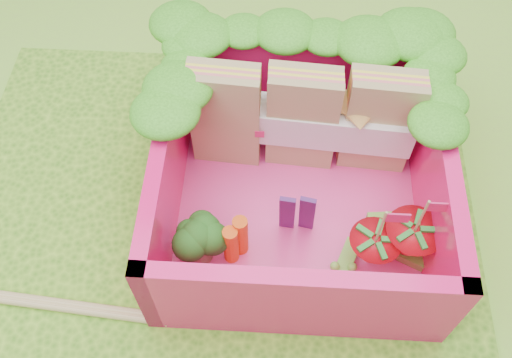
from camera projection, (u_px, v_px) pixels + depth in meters
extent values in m
plane|color=#94DE3E|center=(211.00, 252.00, 2.78)|extent=(14.00, 14.00, 0.00)
cube|color=#498C1F|center=(211.00, 250.00, 2.76)|extent=(2.60, 2.60, 0.03)
cube|color=#F43E93|center=(297.00, 205.00, 2.86)|extent=(1.30, 1.30, 0.05)
cube|color=#FF156C|center=(302.00, 80.00, 2.98)|extent=(1.30, 0.07, 0.55)
cube|color=#FF156C|center=(298.00, 304.00, 2.31)|extent=(1.30, 0.07, 0.55)
cube|color=#FF156C|center=(169.00, 172.00, 2.67)|extent=(0.07, 1.30, 0.55)
cube|color=#FF156C|center=(433.00, 184.00, 2.63)|extent=(0.07, 1.30, 0.55)
ellipsoid|color=#338418|center=(201.00, 33.00, 2.70)|extent=(0.30, 0.30, 0.11)
ellipsoid|color=#338418|center=(243.00, 35.00, 2.70)|extent=(0.30, 0.30, 0.11)
ellipsoid|color=#338418|center=(285.00, 36.00, 2.69)|extent=(0.30, 0.30, 0.11)
ellipsoid|color=#338418|center=(327.00, 38.00, 2.68)|extent=(0.30, 0.30, 0.11)
ellipsoid|color=#338418|center=(370.00, 39.00, 2.68)|extent=(0.30, 0.30, 0.11)
ellipsoid|color=#338418|center=(413.00, 41.00, 2.67)|extent=(0.30, 0.30, 0.11)
ellipsoid|color=#338418|center=(170.00, 110.00, 2.44)|extent=(0.27, 0.27, 0.10)
ellipsoid|color=#338418|center=(174.00, 86.00, 2.52)|extent=(0.27, 0.27, 0.10)
ellipsoid|color=#338418|center=(179.00, 63.00, 2.59)|extent=(0.27, 0.27, 0.10)
ellipsoid|color=#338418|center=(182.00, 41.00, 2.67)|extent=(0.27, 0.27, 0.10)
ellipsoid|color=#338418|center=(186.00, 21.00, 2.75)|extent=(0.27, 0.27, 0.10)
ellipsoid|color=#338418|center=(443.00, 122.00, 2.41)|extent=(0.27, 0.27, 0.10)
ellipsoid|color=#338418|center=(439.00, 97.00, 2.48)|extent=(0.27, 0.27, 0.10)
ellipsoid|color=#338418|center=(435.00, 73.00, 2.56)|extent=(0.27, 0.27, 0.10)
ellipsoid|color=#338418|center=(431.00, 51.00, 2.64)|extent=(0.27, 0.27, 0.10)
ellipsoid|color=#338418|center=(428.00, 30.00, 2.71)|extent=(0.27, 0.27, 0.10)
cube|color=tan|center=(225.00, 115.00, 2.76)|extent=(0.35, 0.17, 0.60)
cube|color=tan|center=(302.00, 118.00, 2.75)|extent=(0.35, 0.17, 0.60)
cube|color=tan|center=(379.00, 121.00, 2.74)|extent=(0.35, 0.17, 0.60)
cube|color=white|center=(301.00, 122.00, 2.77)|extent=(1.09, 0.25, 0.20)
cylinder|color=#638E44|center=(199.00, 249.00, 2.63)|extent=(0.12, 0.12, 0.12)
ellipsoid|color=#154E18|center=(197.00, 237.00, 2.53)|extent=(0.34, 0.34, 0.12)
cylinder|color=orange|center=(231.00, 245.00, 2.57)|extent=(0.07, 0.07, 0.25)
cylinder|color=orange|center=(241.00, 236.00, 2.59)|extent=(0.07, 0.07, 0.26)
cube|color=#3A164F|center=(287.00, 213.00, 2.58)|extent=(0.07, 0.03, 0.38)
cube|color=#3A164F|center=(307.00, 214.00, 2.58)|extent=(0.07, 0.03, 0.38)
cone|color=red|center=(371.00, 252.00, 2.56)|extent=(0.23, 0.23, 0.23)
cylinder|color=tan|center=(381.00, 227.00, 2.36)|extent=(0.01, 0.01, 0.24)
cube|color=#DC2464|center=(397.00, 218.00, 2.29)|extent=(0.10, 0.01, 0.06)
cone|color=red|center=(409.00, 243.00, 2.57)|extent=(0.25, 0.25, 0.25)
cylinder|color=tan|center=(422.00, 216.00, 2.37)|extent=(0.01, 0.01, 0.24)
cube|color=#DC2464|center=(439.00, 207.00, 2.30)|extent=(0.10, 0.01, 0.06)
cube|color=#59BE3B|center=(401.00, 220.00, 2.75)|extent=(0.33, 0.10, 0.05)
cube|color=#59BE3B|center=(404.00, 254.00, 2.65)|extent=(0.32, 0.20, 0.05)
cube|color=#59BE3B|center=(343.00, 270.00, 2.61)|extent=(0.18, 0.32, 0.05)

